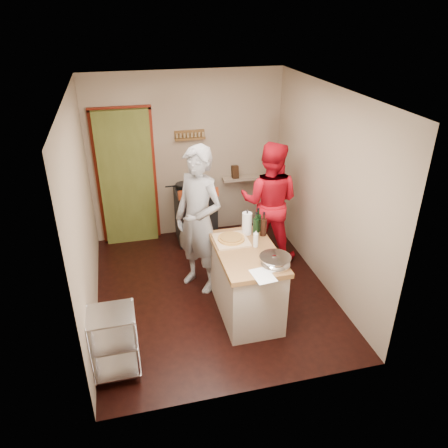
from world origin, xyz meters
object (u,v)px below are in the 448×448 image
at_px(person_red, 269,202).
at_px(wire_shelving, 113,341).
at_px(stove, 196,214).
at_px(person_stripe, 199,221).
at_px(island, 247,280).

bearing_deg(person_red, wire_shelving, 68.87).
relative_size(stove, person_stripe, 0.51).
bearing_deg(island, wire_shelving, -157.47).
xyz_separation_m(stove, island, (0.26, -1.96, 0.02)).
distance_m(wire_shelving, island, 1.72).
bearing_deg(person_red, stove, -8.56).
bearing_deg(wire_shelving, stove, 63.15).
xyz_separation_m(stove, wire_shelving, (-1.33, -2.62, -0.01)).
distance_m(wire_shelving, person_stripe, 1.86).
bearing_deg(island, person_stripe, 122.08).
bearing_deg(wire_shelving, person_red, 39.55).
relative_size(wire_shelving, person_stripe, 0.41).
bearing_deg(person_stripe, wire_shelving, -78.52).
relative_size(island, person_red, 0.72).
distance_m(wire_shelving, person_red, 2.99).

